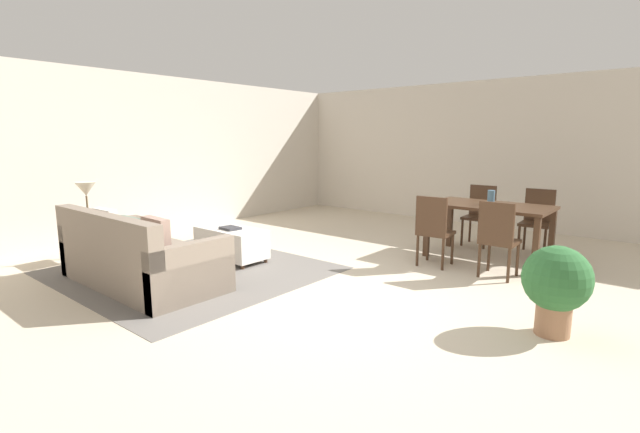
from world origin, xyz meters
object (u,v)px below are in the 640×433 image
Objects in this scene: side_table at (90,230)px; table_lamp at (86,191)px; dining_chair_far_right at (537,217)px; potted_plant at (556,283)px; book_on_ottoman at (230,228)px; dining_table at (489,212)px; dining_chair_far_left at (480,211)px; vase_centerpiece at (491,197)px; dining_chair_near_left at (434,227)px; dining_chair_near_right at (498,235)px; ottoman_table at (231,242)px; couch at (138,259)px.

side_table is 1.06× the size of table_lamp.
dining_chair_far_right is 1.20× the size of potted_plant.
potted_plant is at bearing 3.87° from book_on_ottoman.
dining_chair_far_right reaches higher than dining_table.
book_on_ottoman is at bearing -125.02° from dining_chair_far_left.
dining_table is 0.20m from vase_centerpiece.
dining_chair_near_right is at bearing 1.64° from dining_chair_near_left.
book_on_ottoman is (0.04, -0.04, 0.21)m from ottoman_table.
couch is at bearing -116.69° from dining_chair_far_left.
dining_chair_far_left is 4.75× the size of vase_centerpiece.
dining_table is at bearing -116.58° from dining_chair_far_right.
dining_chair_near_right reaches higher than side_table.
side_table is at bearing -137.83° from book_on_ottoman.
dining_chair_far_left and dining_chair_far_right have the same top height.
dining_chair_far_left is (2.23, 3.08, 0.27)m from ottoman_table.
vase_centerpiece reaches higher than dining_chair_near_right.
potted_plant is (5.28, 1.51, 0.01)m from side_table.
side_table is 0.60× the size of dining_chair_far_right.
dining_chair_far_right is 4.35m from book_on_ottoman.
couch is 2.26× the size of dining_chair_far_right.
dining_chair_near_right is (4.37, 2.77, 0.08)m from side_table.
dining_chair_near_right is 3.37m from book_on_ottoman.
table_lamp is at bearing -135.03° from dining_chair_far_right.
vase_centerpiece is at bearing -115.66° from dining_chair_far_right.
ottoman_table is 0.65× the size of dining_table.
dining_chair_near_right is at bearing -90.60° from dining_chair_far_right.
dining_chair_near_left reaches higher than side_table.
table_lamp reaches higher than couch.
dining_chair_near_left and dining_chair_far_right have the same top height.
dining_chair_far_left is at bearing 118.21° from vase_centerpiece.
vase_centerpiece reaches higher than book_on_ottoman.
couch is at bearing -2.28° from table_lamp.
vase_centerpiece is at bearing 62.55° from dining_chair_near_left.
side_table is (-1.33, -1.28, 0.19)m from ottoman_table.
dining_chair_near_left is 3.54× the size of book_on_ottoman.
dining_chair_far_right reaches higher than book_on_ottoman.
book_on_ottoman is at bearing 42.17° from side_table.
ottoman_table is at bearing -153.94° from dining_chair_near_right.
dining_chair_near_left is 2.67m from book_on_ottoman.
table_lamp is 0.57× the size of dining_chair_far_right.
dining_table is (2.65, 2.28, 0.41)m from ottoman_table.
table_lamp is at bearing 0.00° from side_table.
side_table is at bearing -138.14° from dining_table.
dining_chair_near_left is 1.00× the size of dining_chair_far_left.
side_table is 5.18m from dining_chair_near_right.
dining_chair_far_left is at bearing 117.47° from dining_table.
couch is at bearing -158.40° from potted_plant.
ottoman_table is 5.22× the size of vase_centerpiece.
dining_chair_far_left is at bearing -178.85° from dining_chair_far_right.
table_lamp reaches higher than dining_table.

